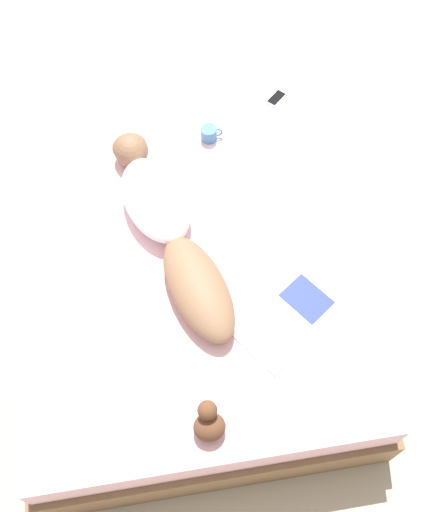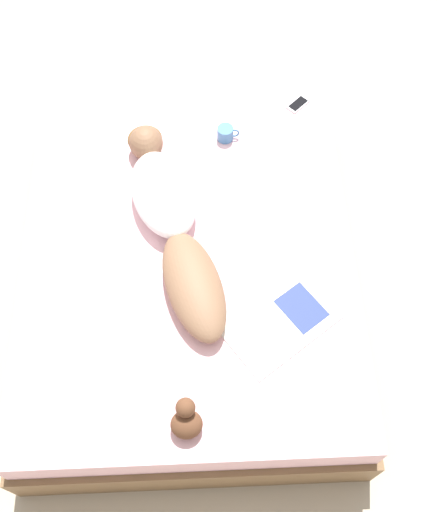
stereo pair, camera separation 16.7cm
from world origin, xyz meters
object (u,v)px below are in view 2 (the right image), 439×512
at_px(open_magazine, 282,323).
at_px(coffee_mug, 226,133).
at_px(cell_phone, 298,104).
at_px(person, 171,218).

distance_m(open_magazine, coffee_mug, 1.15).
bearing_deg(open_magazine, coffee_mug, 65.27).
xyz_separation_m(coffee_mug, cell_phone, (0.43, 0.23, -0.04)).
bearing_deg(person, coffee_mug, 46.98).
bearing_deg(coffee_mug, person, -117.52).
distance_m(person, open_magazine, 0.76).
bearing_deg(cell_phone, open_magazine, -52.58).
xyz_separation_m(open_magazine, coffee_mug, (-0.21, 1.13, 0.04)).
xyz_separation_m(open_magazine, cell_phone, (0.22, 1.36, 0.00)).
distance_m(person, coffee_mug, 0.65).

